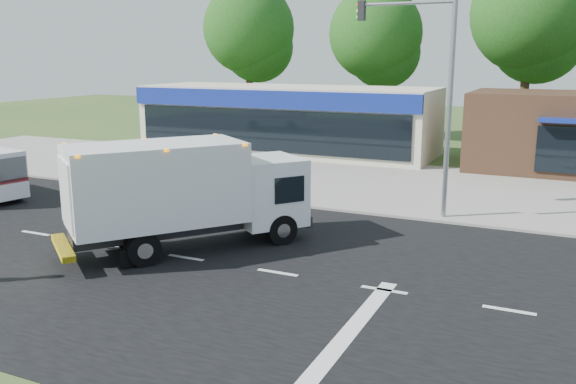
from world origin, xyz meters
name	(u,v)px	position (x,y,z in m)	size (l,w,h in m)	color
ground	(278,273)	(0.00, 0.00, 0.00)	(120.00, 120.00, 0.00)	#385123
road_asphalt	(278,273)	(0.00, 0.00, 0.00)	(60.00, 14.00, 0.02)	black
sidewalk	(369,206)	(0.00, 8.20, 0.06)	(60.00, 2.40, 0.12)	gray
parking_apron	(406,180)	(0.00, 14.00, 0.01)	(60.00, 9.00, 0.02)	gray
lane_markings	(303,298)	(1.35, -1.35, 0.02)	(55.20, 7.00, 0.01)	silver
ems_box_truck	(184,188)	(-3.51, 0.76, 1.92)	(6.44, 7.35, 3.33)	black
retail_strip_mall	(287,119)	(-9.00, 19.93, 2.01)	(18.00, 6.20, 4.00)	beige
brown_storefront	(572,132)	(7.00, 19.98, 2.00)	(10.00, 6.70, 4.00)	#382316
traffic_signal_pole	(432,82)	(2.35, 7.60, 4.92)	(3.51, 0.25, 8.00)	gray
background_trees	(451,32)	(-0.85, 28.16, 7.38)	(36.77, 7.39, 12.10)	#332114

